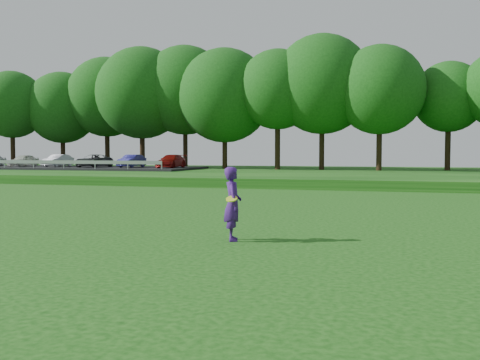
# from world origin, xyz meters

# --- Properties ---
(ground) EXTENTS (140.00, 140.00, 0.00)m
(ground) POSITION_xyz_m (0.00, 0.00, 0.00)
(ground) COLOR #103F0C
(ground) RESTS_ON ground
(berm) EXTENTS (130.00, 30.00, 0.60)m
(berm) POSITION_xyz_m (0.00, 34.00, 0.30)
(berm) COLOR #103F0C
(berm) RESTS_ON ground
(walking_path) EXTENTS (130.00, 1.60, 0.04)m
(walking_path) POSITION_xyz_m (0.00, 20.00, 0.02)
(walking_path) COLOR gray
(walking_path) RESTS_ON ground
(treeline) EXTENTS (104.00, 7.00, 15.00)m
(treeline) POSITION_xyz_m (0.00, 38.00, 8.10)
(treeline) COLOR #134810
(treeline) RESTS_ON berm
(parking_lot) EXTENTS (24.00, 9.00, 1.38)m
(parking_lot) POSITION_xyz_m (-23.64, 32.82, 1.06)
(parking_lot) COLOR black
(parking_lot) RESTS_ON berm
(woman) EXTENTS (0.66, 0.79, 1.85)m
(woman) POSITION_xyz_m (1.96, 0.74, 0.92)
(woman) COLOR #3E186E
(woman) RESTS_ON ground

